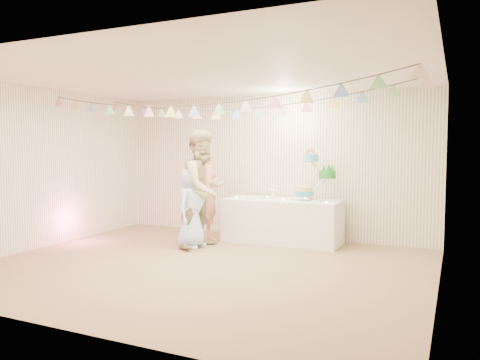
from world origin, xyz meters
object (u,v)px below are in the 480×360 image
at_px(person_adult_b, 204,189).
at_px(person_child, 192,207).
at_px(table, 282,221).
at_px(person_adult_a, 206,194).
at_px(cake_stand, 315,177).

xyz_separation_m(person_adult_b, person_child, (-0.15, -0.12, -0.29)).
distance_m(table, person_adult_b, 1.50).
xyz_separation_m(person_adult_a, person_adult_b, (0.14, -0.34, 0.12)).
bearing_deg(cake_stand, person_child, -148.63).
bearing_deg(cake_stand, table, -174.81).
height_order(person_adult_a, person_adult_b, person_adult_b).
bearing_deg(person_adult_a, person_adult_b, -155.00).
distance_m(cake_stand, person_adult_a, 1.87).
relative_size(person_adult_a, person_child, 1.25).
bearing_deg(person_adult_a, cake_stand, -68.40).
relative_size(table, person_adult_a, 1.19).
bearing_deg(cake_stand, person_adult_a, -160.66).
distance_m(person_adult_b, person_child, 0.35).
height_order(cake_stand, person_adult_a, person_adult_a).
bearing_deg(person_child, person_adult_a, 3.38).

